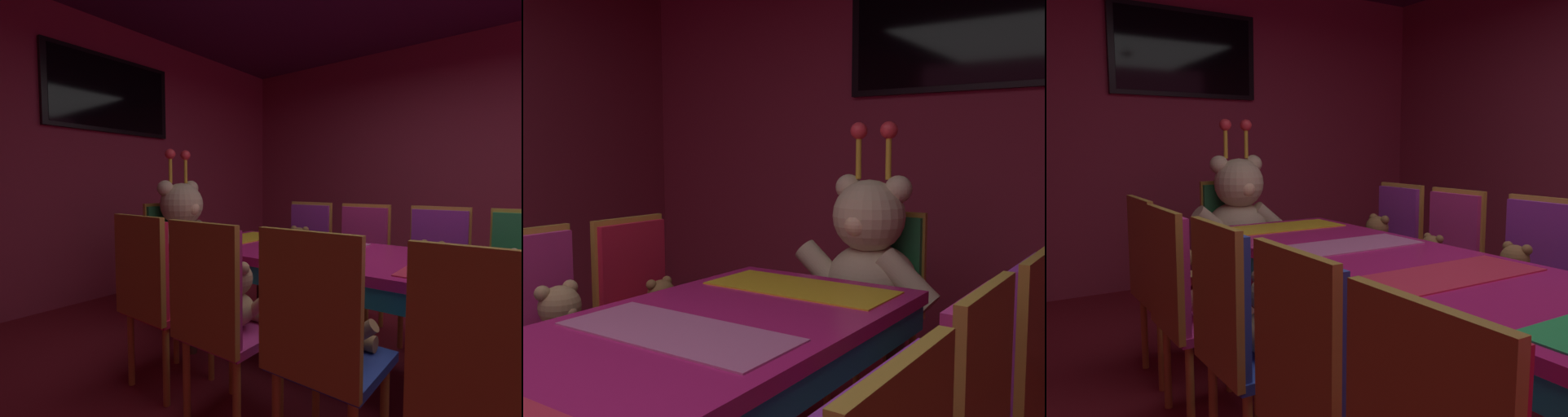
% 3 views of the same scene
% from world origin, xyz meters
% --- Properties ---
extents(wall_back, '(5.20, 0.12, 2.80)m').
position_xyz_m(wall_back, '(0.00, 3.20, 1.40)').
color(wall_back, '#99334C').
rests_on(wall_back, ground_plane).
extents(banquet_table, '(0.90, 3.31, 0.75)m').
position_xyz_m(banquet_table, '(0.00, 0.00, 0.66)').
color(banquet_table, '#C61E72').
rests_on(banquet_table, ground_plane).
extents(chair_left_2, '(0.42, 0.41, 0.98)m').
position_xyz_m(chair_left_2, '(-0.82, -0.26, 0.60)').
color(chair_left_2, '#2D47B2').
rests_on(chair_left_2, ground_plane).
extents(teddy_left_2, '(0.24, 0.31, 0.30)m').
position_xyz_m(teddy_left_2, '(-0.68, -0.26, 0.59)').
color(teddy_left_2, olive).
rests_on(teddy_left_2, chair_left_2).
extents(chair_left_3, '(0.42, 0.41, 0.98)m').
position_xyz_m(chair_left_3, '(-0.82, 0.28, 0.60)').
color(chair_left_3, '#2D47B2').
rests_on(chair_left_3, ground_plane).
extents(teddy_left_3, '(0.27, 0.34, 0.32)m').
position_xyz_m(teddy_left_3, '(-0.67, 0.28, 0.60)').
color(teddy_left_3, '#9E7247').
rests_on(teddy_left_3, chair_left_3).
extents(chair_left_4, '(0.42, 0.41, 0.98)m').
position_xyz_m(chair_left_4, '(-0.85, 0.79, 0.60)').
color(chair_left_4, '#CC338C').
rests_on(chair_left_4, ground_plane).
extents(teddy_left_4, '(0.27, 0.35, 0.33)m').
position_xyz_m(teddy_left_4, '(-0.70, 0.79, 0.60)').
color(teddy_left_4, tan).
rests_on(teddy_left_4, chair_left_4).
extents(chair_left_5, '(0.42, 0.41, 0.98)m').
position_xyz_m(chair_left_5, '(-0.82, 1.30, 0.60)').
color(chair_left_5, red).
rests_on(chair_left_5, ground_plane).
extents(teddy_left_5, '(0.21, 0.27, 0.26)m').
position_xyz_m(teddy_left_5, '(-0.68, 1.30, 0.57)').
color(teddy_left_5, olive).
rests_on(teddy_left_5, chair_left_5).
extents(chair_right_3, '(0.42, 0.41, 0.98)m').
position_xyz_m(chair_right_3, '(0.85, 0.23, 0.60)').
color(chair_right_3, purple).
rests_on(chair_right_3, ground_plane).
extents(teddy_right_3, '(0.24, 0.32, 0.30)m').
position_xyz_m(teddy_right_3, '(0.70, 0.23, 0.59)').
color(teddy_right_3, olive).
rests_on(teddy_right_3, chair_right_3).
extents(chair_right_4, '(0.42, 0.41, 0.98)m').
position_xyz_m(chair_right_4, '(0.82, 0.79, 0.60)').
color(chair_right_4, '#CC338C').
rests_on(chair_right_4, ground_plane).
extents(teddy_right_4, '(0.22, 0.28, 0.27)m').
position_xyz_m(teddy_right_4, '(0.68, 0.79, 0.57)').
color(teddy_right_4, olive).
rests_on(teddy_right_4, chair_right_4).
extents(chair_right_5, '(0.42, 0.41, 0.98)m').
position_xyz_m(chair_right_5, '(0.84, 1.31, 0.60)').
color(chair_right_5, purple).
rests_on(chair_right_5, ground_plane).
extents(teddy_right_5, '(0.26, 0.34, 0.32)m').
position_xyz_m(teddy_right_5, '(0.69, 1.31, 0.60)').
color(teddy_right_5, olive).
rests_on(teddy_right_5, chair_right_5).
extents(throne_chair, '(0.41, 0.42, 0.98)m').
position_xyz_m(throne_chair, '(0.00, 2.20, 0.60)').
color(throne_chair, '#268C4C').
rests_on(throne_chair, ground_plane).
extents(king_teddy_bear, '(0.76, 0.59, 0.98)m').
position_xyz_m(king_teddy_bear, '(0.00, 2.03, 0.77)').
color(king_teddy_bear, beige).
rests_on(king_teddy_bear, throne_chair).
extents(wall_tv, '(1.30, 0.06, 0.75)m').
position_xyz_m(wall_tv, '(0.00, 3.11, 2.05)').
color(wall_tv, black).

